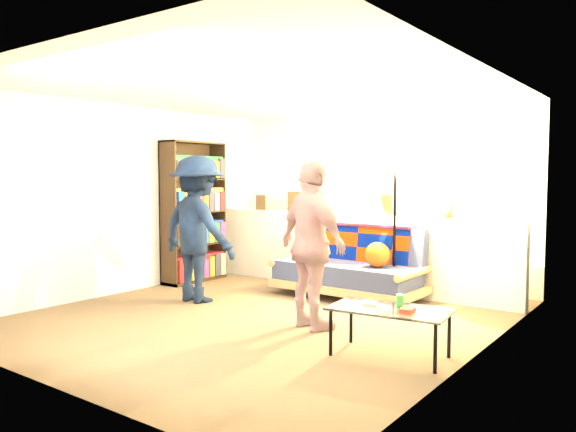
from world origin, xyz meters
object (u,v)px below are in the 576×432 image
Objects in this scene: futon_sofa at (351,267)px; floor_lamp at (396,206)px; coffee_table at (391,311)px; person_left at (198,229)px; person_right at (312,245)px; bookshelf at (194,217)px.

floor_lamp is at bearing 8.94° from futon_sofa.
futon_sofa is 1.83× the size of coffee_table.
futon_sofa is at bearing -132.64° from person_left.
person_left is 1.05× the size of person_right.
person_left reaches higher than person_right.
coffee_table is at bearing -65.53° from floor_lamp.
floor_lamp reaches higher than futon_sofa.
futon_sofa is 1.62m from person_right.
bookshelf reaches higher than coffee_table.
floor_lamp is at bearing -73.12° from person_right.
person_left is (0.98, -0.89, -0.05)m from bookshelf.
floor_lamp is 2.37m from person_left.
floor_lamp reaches higher than coffee_table.
person_left reaches higher than floor_lamp.
person_left reaches higher than futon_sofa.
person_left is at bearing -136.83° from futon_sofa.
bookshelf is at bearing -170.68° from futon_sofa.
person_right is (1.79, -0.22, -0.04)m from person_left.
futon_sofa is 2.44m from bookshelf.
person_left is (-1.36, -1.28, 0.50)m from futon_sofa.
bookshelf is 1.93× the size of coffee_table.
person_left is (-2.78, 0.55, 0.49)m from coffee_table.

